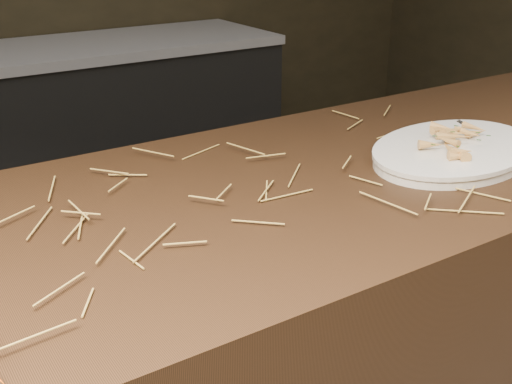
% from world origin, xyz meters
% --- Properties ---
extents(back_counter, '(1.82, 0.62, 0.84)m').
position_xyz_m(back_counter, '(0.30, 2.18, 0.42)').
color(back_counter, black).
rests_on(back_counter, ground).
extents(straw_bedding, '(1.40, 0.60, 0.02)m').
position_xyz_m(straw_bedding, '(0.00, 0.30, 0.91)').
color(straw_bedding, olive).
rests_on(straw_bedding, main_counter).
extents(serving_platter, '(0.45, 0.35, 0.02)m').
position_xyz_m(serving_platter, '(0.45, 0.23, 0.91)').
color(serving_platter, white).
rests_on(serving_platter, main_counter).
extents(roasted_veg_heap, '(0.22, 0.18, 0.04)m').
position_xyz_m(roasted_veg_heap, '(0.45, 0.23, 0.94)').
color(roasted_veg_heap, '#C38243').
rests_on(roasted_veg_heap, serving_platter).
extents(serving_fork, '(0.07, 0.15, 0.00)m').
position_xyz_m(serving_fork, '(0.60, 0.24, 0.92)').
color(serving_fork, silver).
rests_on(serving_fork, serving_platter).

